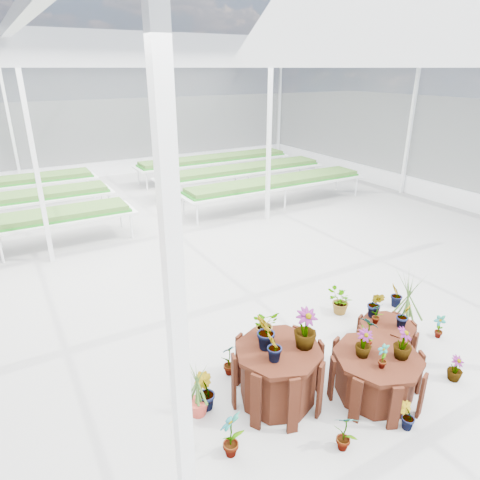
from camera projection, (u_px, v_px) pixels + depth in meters
ground_plane at (251, 304)px, 8.18m from camera, size 24.00×24.00×0.00m
greenhouse_shell at (253, 190)px, 7.33m from camera, size 18.00×24.00×4.50m
steel_frame at (253, 190)px, 7.33m from camera, size 18.00×24.00×4.50m
nursery_benches at (135, 194)px, 13.80m from camera, size 16.00×7.00×0.84m
plinth_tall at (278, 374)px, 5.69m from camera, size 1.48×1.48×0.82m
plinth_mid at (375, 375)px, 5.80m from camera, size 1.58×1.58×0.65m
plinth_low at (386, 335)px, 6.87m from camera, size 1.16×1.16×0.40m
nursery_plants at (330, 336)px, 6.24m from camera, size 4.72×2.80×1.36m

